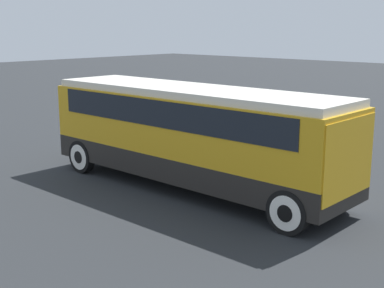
# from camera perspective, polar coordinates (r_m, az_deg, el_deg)

# --- Properties ---
(ground_plane) EXTENTS (120.00, 120.00, 0.00)m
(ground_plane) POSITION_cam_1_polar(r_m,az_deg,el_deg) (16.61, 0.00, -4.75)
(ground_plane) COLOR #26282B
(tour_bus) EXTENTS (10.25, 2.67, 3.13)m
(tour_bus) POSITION_cam_1_polar(r_m,az_deg,el_deg) (16.09, 0.25, 1.64)
(tour_bus) COLOR black
(tour_bus) RESTS_ON ground_plane
(parked_car_near) EXTENTS (4.49, 1.89, 1.43)m
(parked_car_near) POSITION_cam_1_polar(r_m,az_deg,el_deg) (21.43, 4.31, 1.15)
(parked_car_near) COLOR black
(parked_car_near) RESTS_ON ground_plane
(parked_car_mid) EXTENTS (4.54, 1.83, 1.34)m
(parked_car_mid) POSITION_cam_1_polar(r_m,az_deg,el_deg) (25.86, 5.05, 2.96)
(parked_car_mid) COLOR #2D5638
(parked_car_mid) RESTS_ON ground_plane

